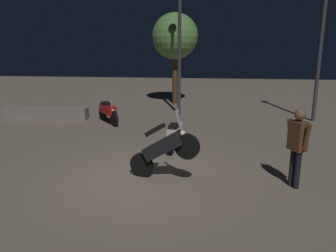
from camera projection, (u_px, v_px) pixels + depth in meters
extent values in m
plane|color=#756656|center=(145.00, 178.00, 7.92)|extent=(40.00, 40.00, 0.00)
cylinder|color=black|center=(142.00, 165.00, 7.94)|extent=(0.56, 0.27, 0.56)
cylinder|color=black|center=(187.00, 146.00, 7.37)|extent=(0.56, 0.27, 0.56)
cube|color=black|center=(163.00, 146.00, 7.60)|extent=(1.01, 0.58, 0.76)
cube|color=black|center=(155.00, 130.00, 7.59)|extent=(0.48, 0.36, 0.32)
cylinder|color=gray|center=(178.00, 121.00, 7.31)|extent=(0.21, 0.12, 0.44)
sphere|color=#F2EABF|center=(183.00, 133.00, 7.34)|extent=(0.12, 0.12, 0.12)
cylinder|color=black|center=(103.00, 113.00, 13.36)|extent=(0.42, 0.50, 0.56)
cylinder|color=black|center=(114.00, 119.00, 12.46)|extent=(0.42, 0.50, 0.56)
cube|color=#B71414|center=(108.00, 110.00, 12.85)|extent=(0.82, 0.93, 0.30)
cube|color=black|center=(106.00, 103.00, 12.97)|extent=(0.46, 0.49, 0.10)
cylinder|color=gray|center=(111.00, 101.00, 12.47)|extent=(0.08, 0.08, 0.45)
sphere|color=#F2EABF|center=(113.00, 110.00, 12.47)|extent=(0.12, 0.12, 0.12)
cylinder|color=black|center=(171.00, 144.00, 9.46)|extent=(0.16, 0.57, 0.56)
cylinder|color=black|center=(179.00, 134.00, 10.50)|extent=(0.16, 0.57, 0.56)
cube|color=beige|center=(175.00, 131.00, 9.92)|extent=(0.41, 0.98, 0.30)
cube|color=black|center=(174.00, 126.00, 9.68)|extent=(0.29, 0.46, 0.10)
cylinder|color=gray|center=(178.00, 116.00, 10.16)|extent=(0.07, 0.07, 0.45)
sphere|color=#F2EABF|center=(178.00, 126.00, 10.34)|extent=(0.12, 0.12, 0.12)
cylinder|color=black|center=(292.00, 167.00, 7.41)|extent=(0.12, 0.12, 0.83)
cylinder|color=black|center=(298.00, 170.00, 7.27)|extent=(0.12, 0.12, 0.83)
cube|color=#59331E|center=(298.00, 136.00, 7.16)|extent=(0.38, 0.43, 0.62)
sphere|color=brown|center=(300.00, 115.00, 7.05)|extent=(0.23, 0.23, 0.23)
cylinder|color=#59331E|center=(290.00, 132.00, 7.37)|extent=(0.17, 0.21, 0.56)
cylinder|color=#59331E|center=(307.00, 137.00, 6.94)|extent=(0.17, 0.21, 0.56)
cylinder|color=#38383D|center=(179.00, 50.00, 13.82)|extent=(0.14, 0.14, 5.23)
cylinder|color=#38383D|center=(320.00, 52.00, 12.66)|extent=(0.14, 0.14, 5.20)
cylinder|color=#4C331E|center=(175.00, 78.00, 16.51)|extent=(0.24, 0.24, 2.42)
sphere|color=#568C42|center=(175.00, 36.00, 16.03)|extent=(2.12, 2.12, 2.12)
cube|color=gray|center=(46.00, 113.00, 13.65)|extent=(3.31, 0.50, 0.45)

